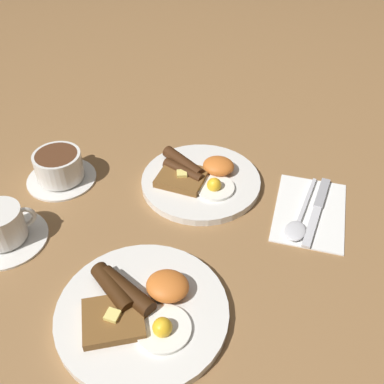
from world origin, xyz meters
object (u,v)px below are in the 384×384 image
at_px(teacup_near, 59,168).
at_px(teacup_far, 3,228).
at_px(breakfast_plate_far, 142,309).
at_px(spoon, 298,224).
at_px(knife, 318,207).
at_px(breakfast_plate_near, 200,179).

bearing_deg(teacup_near, teacup_far, 86.68).
height_order(breakfast_plate_far, teacup_near, teacup_near).
relative_size(teacup_far, spoon, 0.78).
relative_size(breakfast_plate_far, teacup_near, 1.86).
relative_size(teacup_far, knife, 0.74).
xyz_separation_m(breakfast_plate_far, teacup_far, (0.29, -0.07, 0.02)).
distance_m(breakfast_plate_near, spoon, 0.22).
bearing_deg(spoon, teacup_far, -62.76).
distance_m(knife, spoon, 0.07).
xyz_separation_m(breakfast_plate_near, teacup_near, (0.28, 0.07, 0.02)).
height_order(breakfast_plate_far, knife, breakfast_plate_far).
distance_m(breakfast_plate_near, teacup_far, 0.38).
bearing_deg(breakfast_plate_near, knife, 177.91).
bearing_deg(teacup_near, knife, -173.28).
relative_size(teacup_near, teacup_far, 0.96).
bearing_deg(teacup_far, knife, -155.39).
relative_size(breakfast_plate_near, knife, 1.21).
xyz_separation_m(teacup_near, spoon, (-0.48, 0.00, -0.02)).
bearing_deg(knife, breakfast_plate_near, -85.97).
xyz_separation_m(breakfast_plate_near, spoon, (-0.21, 0.07, -0.00)).
bearing_deg(breakfast_plate_near, teacup_near, 14.05).
distance_m(teacup_near, teacup_far, 0.18).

